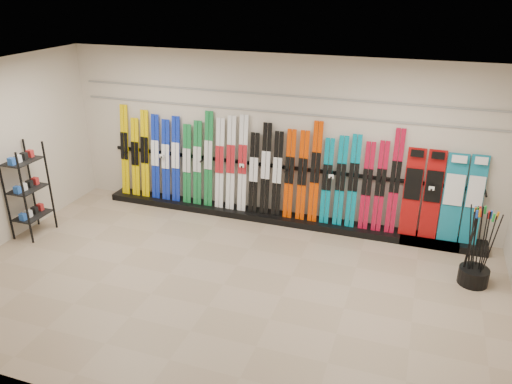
% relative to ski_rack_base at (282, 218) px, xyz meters
% --- Properties ---
extents(floor, '(8.00, 8.00, 0.00)m').
position_rel_ski_rack_base_xyz_m(floor, '(-0.22, -2.28, -0.06)').
color(floor, gray).
rests_on(floor, ground).
extents(back_wall, '(8.00, 0.00, 8.00)m').
position_rel_ski_rack_base_xyz_m(back_wall, '(-0.22, 0.22, 1.44)').
color(back_wall, beige).
rests_on(back_wall, floor).
extents(ceiling, '(8.00, 8.00, 0.00)m').
position_rel_ski_rack_base_xyz_m(ceiling, '(-0.22, -2.28, 2.94)').
color(ceiling, silver).
rests_on(ceiling, back_wall).
extents(ski_rack_base, '(8.00, 0.40, 0.12)m').
position_rel_ski_rack_base_xyz_m(ski_rack_base, '(0.00, 0.00, 0.00)').
color(ski_rack_base, black).
rests_on(ski_rack_base, floor).
extents(skis, '(5.38, 0.24, 1.81)m').
position_rel_ski_rack_base_xyz_m(skis, '(-0.69, 0.05, 0.89)').
color(skis, '#EBC800').
rests_on(skis, ski_rack_base).
extents(snowboards, '(1.24, 0.23, 1.49)m').
position_rel_ski_rack_base_xyz_m(snowboards, '(2.70, 0.07, 0.80)').
color(snowboards, '#990C0C').
rests_on(snowboards, ski_rack_base).
extents(accessory_rack, '(0.40, 0.60, 1.62)m').
position_rel_ski_rack_base_xyz_m(accessory_rack, '(-3.97, -1.87, 0.75)').
color(accessory_rack, black).
rests_on(accessory_rack, floor).
extents(pole_bin, '(0.43, 0.43, 0.25)m').
position_rel_ski_rack_base_xyz_m(pole_bin, '(3.23, -1.05, 0.07)').
color(pole_bin, black).
rests_on(pole_bin, floor).
extents(ski_poles, '(0.41, 0.35, 1.18)m').
position_rel_ski_rack_base_xyz_m(ski_poles, '(3.20, -1.04, 0.55)').
color(ski_poles, black).
rests_on(ski_poles, pole_bin).
extents(slatwall_rail_0, '(7.60, 0.02, 0.03)m').
position_rel_ski_rack_base_xyz_m(slatwall_rail_0, '(-0.22, 0.20, 1.94)').
color(slatwall_rail_0, gray).
rests_on(slatwall_rail_0, back_wall).
extents(slatwall_rail_1, '(7.60, 0.02, 0.03)m').
position_rel_ski_rack_base_xyz_m(slatwall_rail_1, '(-0.22, 0.20, 2.24)').
color(slatwall_rail_1, gray).
rests_on(slatwall_rail_1, back_wall).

